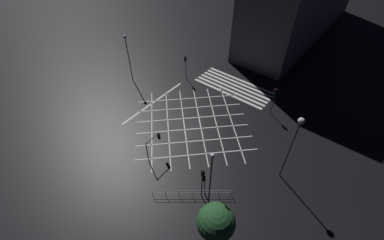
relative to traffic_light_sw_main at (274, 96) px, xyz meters
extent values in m
plane|color=black|center=(7.52, 8.61, -3.11)|extent=(200.00, 200.00, 0.00)
cube|color=silver|center=(7.52, -0.20, -3.11)|extent=(12.53, 0.50, 0.01)
cube|color=silver|center=(7.52, -1.10, -3.11)|extent=(12.53, 0.50, 0.01)
cube|color=silver|center=(7.52, -2.00, -3.11)|extent=(12.53, 0.50, 0.01)
cube|color=silver|center=(7.52, -2.90, -3.11)|extent=(12.53, 0.50, 0.01)
cube|color=silver|center=(7.52, -3.80, -3.11)|extent=(12.53, 0.50, 0.01)
cube|color=silver|center=(7.52, -4.70, -3.11)|extent=(12.53, 0.50, 0.01)
cube|color=silver|center=(11.46, 4.67, -3.11)|extent=(10.93, 10.93, 0.01)
cube|color=silver|center=(3.58, 4.67, -3.11)|extent=(10.93, 10.93, 0.01)
cube|color=silver|center=(9.89, 6.24, -3.11)|extent=(10.93, 10.93, 0.01)
cube|color=silver|center=(5.16, 6.24, -3.11)|extent=(10.93, 10.93, 0.01)
cube|color=silver|center=(8.31, 7.82, -3.11)|extent=(10.93, 10.93, 0.01)
cube|color=silver|center=(6.74, 7.82, -3.11)|extent=(10.93, 10.93, 0.01)
cube|color=silver|center=(6.74, 9.40, -3.11)|extent=(10.93, 10.93, 0.01)
cube|color=silver|center=(8.31, 9.40, -3.11)|extent=(10.93, 10.93, 0.01)
cube|color=silver|center=(5.16, 10.97, -3.11)|extent=(10.93, 10.93, 0.01)
cube|color=silver|center=(9.89, 10.97, -3.11)|extent=(10.93, 10.93, 0.01)
cube|color=silver|center=(3.58, 12.55, -3.11)|extent=(10.93, 10.93, 0.01)
cube|color=silver|center=(11.46, 12.55, -3.11)|extent=(10.93, 10.93, 0.01)
cube|color=silver|center=(14.99, 8.61, -3.11)|extent=(0.30, 12.53, 0.01)
cube|color=beige|center=(12.55, -42.99, -1.11)|extent=(0.06, 1.40, 1.80)
cube|color=beige|center=(12.55, -39.35, -1.11)|extent=(0.06, 1.40, 1.80)
cube|color=black|center=(12.55, -35.71, -1.11)|extent=(0.06, 1.40, 1.80)
cube|color=black|center=(12.55, -32.07, -1.11)|extent=(0.06, 1.40, 1.80)
cube|color=black|center=(12.55, -28.44, -1.11)|extent=(0.06, 1.40, 1.80)
cube|color=beige|center=(12.55, -24.80, -1.11)|extent=(0.06, 1.40, 1.80)
cube|color=black|center=(12.55, -21.16, -1.11)|extent=(0.06, 1.40, 1.80)
cube|color=black|center=(12.55, -17.52, -1.11)|extent=(0.06, 1.40, 1.80)
cube|color=black|center=(12.55, -13.88, -1.11)|extent=(0.06, 1.40, 1.80)
cube|color=black|center=(12.55, -10.25, -1.11)|extent=(0.06, 1.40, 1.80)
cube|color=beige|center=(12.55, -28.44, 2.70)|extent=(0.06, 1.40, 1.80)
cube|color=beige|center=(12.55, -24.80, 2.70)|extent=(0.06, 1.40, 1.80)
cube|color=black|center=(12.55, -21.16, 2.70)|extent=(0.06, 1.40, 1.80)
cube|color=black|center=(12.55, -17.52, 2.70)|extent=(0.06, 1.40, 1.80)
cube|color=beige|center=(12.55, -13.88, 2.70)|extent=(0.06, 1.40, 1.80)
cube|color=black|center=(12.55, -10.25, 2.70)|extent=(0.06, 1.40, 1.80)
cube|color=beige|center=(12.55, -13.88, 6.51)|extent=(0.06, 1.40, 1.80)
cube|color=beige|center=(12.55, -10.25, 6.51)|extent=(0.06, 1.40, 1.80)
cylinder|color=#2D2D30|center=(-0.09, 0.00, -0.93)|extent=(0.11, 0.11, 4.36)
cube|color=black|center=(0.05, 0.00, 0.75)|extent=(0.16, 0.28, 0.90)
sphere|color=red|center=(0.16, 0.00, 1.05)|extent=(0.18, 0.18, 0.18)
sphere|color=black|center=(0.16, 0.00, 0.75)|extent=(0.18, 0.18, 0.18)
sphere|color=black|center=(0.16, 0.00, 0.45)|extent=(0.18, 0.18, 0.18)
cube|color=black|center=(-0.04, 0.00, 0.75)|extent=(0.02, 0.36, 0.98)
cylinder|color=#2D2D30|center=(7.41, 17.06, -1.40)|extent=(0.11, 0.11, 3.41)
cylinder|color=#2D2D30|center=(7.41, 16.02, 0.15)|extent=(0.09, 2.07, 0.09)
cube|color=black|center=(7.41, 14.98, -0.30)|extent=(0.28, 0.16, 0.90)
sphere|color=black|center=(7.41, 14.87, 0.00)|extent=(0.18, 0.18, 0.18)
sphere|color=orange|center=(7.41, 14.87, -0.30)|extent=(0.18, 0.18, 0.18)
sphere|color=black|center=(7.41, 14.87, -0.60)|extent=(0.18, 0.18, 0.18)
cube|color=black|center=(7.41, 15.07, -0.30)|extent=(0.36, 0.02, 0.98)
cylinder|color=#2D2D30|center=(-0.26, 16.31, -1.47)|extent=(0.11, 0.11, 3.27)
cube|color=black|center=(-0.12, 16.31, -0.34)|extent=(0.16, 0.28, 0.90)
sphere|color=red|center=(-0.01, 16.31, -0.04)|extent=(0.18, 0.18, 0.18)
sphere|color=black|center=(-0.01, 16.31, -0.34)|extent=(0.18, 0.18, 0.18)
sphere|color=black|center=(-0.01, 16.31, -0.64)|extent=(0.18, 0.18, 0.18)
cube|color=black|center=(-0.21, 16.31, -0.34)|extent=(0.02, 0.36, 0.98)
cylinder|color=#2D2D30|center=(-0.22, 16.76, -0.88)|extent=(0.11, 0.11, 4.46)
cube|color=black|center=(-0.22, 16.63, 0.85)|extent=(0.28, 0.16, 0.90)
sphere|color=black|center=(-0.22, 16.51, 1.15)|extent=(0.18, 0.18, 0.18)
sphere|color=black|center=(-0.22, 16.51, 0.85)|extent=(0.18, 0.18, 0.18)
sphere|color=green|center=(-0.22, 16.51, 0.55)|extent=(0.18, 0.18, 0.18)
cube|color=black|center=(-0.22, 16.72, 0.85)|extent=(0.36, 0.02, 0.98)
cylinder|color=#2D2D30|center=(15.13, 0.65, -0.96)|extent=(0.11, 0.11, 4.31)
cube|color=black|center=(15.13, 0.78, 0.70)|extent=(0.28, 0.16, 0.90)
sphere|color=black|center=(15.13, 0.89, 1.00)|extent=(0.18, 0.18, 0.18)
sphere|color=black|center=(15.13, 0.89, 0.70)|extent=(0.18, 0.18, 0.18)
sphere|color=green|center=(15.13, 0.89, 0.40)|extent=(0.18, 0.18, 0.18)
cube|color=black|center=(15.13, 0.69, 0.70)|extent=(0.36, 0.02, 0.98)
cylinder|color=#2D2D30|center=(21.84, 6.62, 0.68)|extent=(0.14, 0.14, 7.58)
sphere|color=white|center=(21.84, 6.62, 4.63)|extent=(0.52, 0.52, 0.52)
cylinder|color=#2D2D30|center=(-5.68, 9.06, 1.08)|extent=(0.14, 0.14, 8.38)
sphere|color=white|center=(-5.68, 9.06, 5.46)|extent=(0.64, 0.64, 0.64)
cylinder|color=#2D2D30|center=(-1.54, 17.32, 1.00)|extent=(0.14, 0.14, 8.21)
sphere|color=white|center=(-1.54, 17.32, 5.23)|extent=(0.40, 0.40, 0.40)
cylinder|color=#38281C|center=(-3.91, 19.73, -1.92)|extent=(0.33, 0.33, 2.39)
sphere|color=#235128|center=(-3.91, 19.73, 0.54)|extent=(3.35, 3.35, 3.35)
cylinder|color=#9EA0A5|center=(3.85, 20.00, -2.58)|extent=(0.05, 0.05, 1.05)
cylinder|color=#9EA0A5|center=(2.75, 19.13, -2.58)|extent=(0.05, 0.05, 1.05)
cylinder|color=#9EA0A5|center=(1.65, 18.26, -2.58)|extent=(0.05, 0.05, 1.05)
cylinder|color=#9EA0A5|center=(0.55, 17.38, -2.58)|extent=(0.05, 0.05, 1.05)
cylinder|color=#9EA0A5|center=(-0.55, 16.51, -2.58)|extent=(0.05, 0.05, 1.05)
cylinder|color=#9EA0A5|center=(-1.64, 15.64, -2.58)|extent=(0.05, 0.05, 1.05)
cylinder|color=#9EA0A5|center=(-2.74, 14.76, -2.58)|extent=(0.05, 0.05, 1.05)
cylinder|color=#9EA0A5|center=(0.55, 17.38, -2.10)|extent=(6.62, 5.27, 0.04)
cylinder|color=#9EA0A5|center=(0.55, 17.38, -2.53)|extent=(6.62, 5.27, 0.04)
camera|label=1|loc=(-8.45, 28.72, 21.69)|focal=24.00mm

